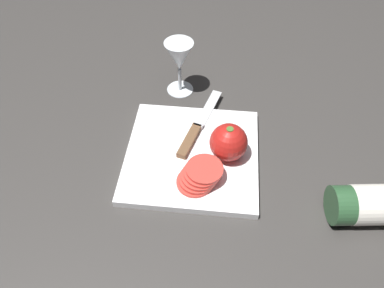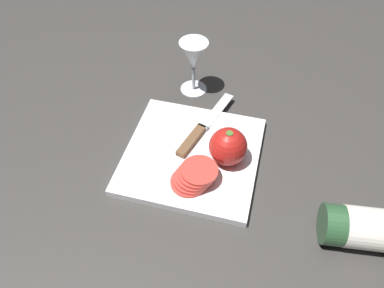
# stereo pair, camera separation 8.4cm
# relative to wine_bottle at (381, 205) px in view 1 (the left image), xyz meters

# --- Properties ---
(ground_plane) EXTENTS (3.00, 3.00, 0.00)m
(ground_plane) POSITION_rel_wine_bottle_xyz_m (0.40, -0.15, -0.04)
(ground_plane) COLOR #383533
(cutting_board) EXTENTS (0.30, 0.30, 0.02)m
(cutting_board) POSITION_rel_wine_bottle_xyz_m (0.39, -0.11, -0.03)
(cutting_board) COLOR white
(cutting_board) RESTS_ON ground_plane
(wine_bottle) EXTENTS (0.30, 0.10, 0.08)m
(wine_bottle) POSITION_rel_wine_bottle_xyz_m (0.00, 0.00, 0.00)
(wine_bottle) COLOR #2D5633
(wine_bottle) RESTS_ON ground_plane
(wine_glass) EXTENTS (0.07, 0.07, 0.15)m
(wine_glass) POSITION_rel_wine_bottle_xyz_m (0.45, -0.35, 0.06)
(wine_glass) COLOR silver
(wine_glass) RESTS_ON ground_plane
(whole_tomato) EXTENTS (0.09, 0.09, 0.09)m
(whole_tomato) POSITION_rel_wine_bottle_xyz_m (0.31, -0.12, 0.02)
(whole_tomato) COLOR red
(whole_tomato) RESTS_ON cutting_board
(knife) EXTENTS (0.09, 0.24, 0.01)m
(knife) POSITION_rel_wine_bottle_xyz_m (0.39, -0.17, -0.02)
(knife) COLOR silver
(knife) RESTS_ON cutting_board
(tomato_slice_stack_near) EXTENTS (0.10, 0.09, 0.03)m
(tomato_slice_stack_near) POSITION_rel_wine_bottle_xyz_m (0.37, -0.04, -0.00)
(tomato_slice_stack_near) COLOR #D63D33
(tomato_slice_stack_near) RESTS_ON cutting_board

